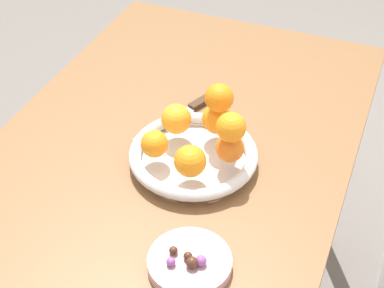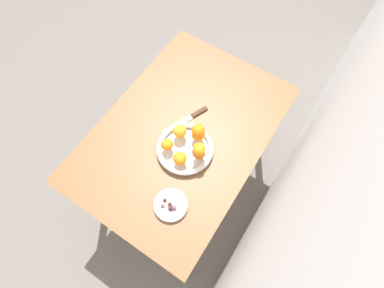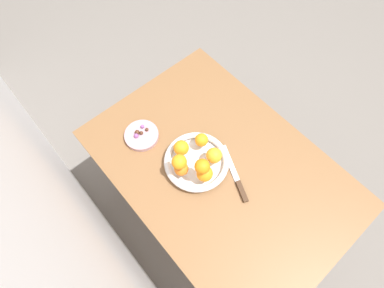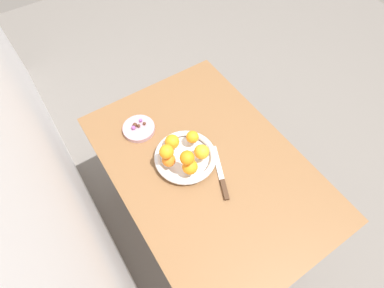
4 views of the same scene
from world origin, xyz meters
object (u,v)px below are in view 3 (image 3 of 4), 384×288
Objects in this scene: fruit_bowl at (196,162)px; orange_4 at (214,155)px; orange_0 at (201,140)px; orange_6 at (202,166)px; candy_ball_3 at (142,126)px; candy_ball_4 at (147,129)px; orange_5 at (179,162)px; candy_ball_1 at (141,133)px; orange_3 at (204,173)px; knife at (236,178)px; orange_1 at (181,148)px; candy_dish at (142,135)px; candy_ball_2 at (137,132)px; orange_2 at (181,169)px; dining_table at (218,174)px; candy_ball_0 at (136,136)px.

orange_4 reaches higher than fruit_bowl.
orange_0 is at bearing -5.32° from orange_4.
candy_ball_3 is (0.34, 0.04, -0.10)m from orange_6.
orange_4 reaches higher than candy_ball_3.
fruit_bowl is 4.53× the size of orange_6.
orange_4 is 4.26× the size of candy_ball_4.
orange_5 is (-0.04, 0.14, 0.06)m from orange_0.
candy_ball_1 and candy_ball_4 have the same top height.
knife is (-0.09, -0.10, -0.07)m from orange_3.
fruit_bowl is 0.09m from orange_0.
orange_1 reaches higher than candy_ball_3.
candy_ball_2 reaches higher than candy_dish.
orange_4 is 0.11m from orange_6.
candy_ball_2 is at bearing 12.55° from orange_6.
knife is (-0.20, -0.02, -0.06)m from orange_0.
orange_3 is (-0.11, 0.09, 0.00)m from orange_0.
knife is (-0.16, -0.16, -0.06)m from orange_2.
orange_2 reaches higher than candy_ball_1.
orange_1 is at bearing -44.06° from orange_5.
candy_ball_1 is 1.03× the size of candy_ball_4.
candy_ball_4 is (0.32, 0.03, -0.10)m from orange_6.
orange_0 is 0.94× the size of orange_6.
candy_dish is 0.27m from orange_5.
orange_6 is (-0.06, 0.03, 0.11)m from fruit_bowl.
dining_table is at bearing -153.92° from candy_dish.
orange_2 is 3.71× the size of candy_ball_1.
candy_ball_4 is at bearing 6.92° from orange_3.
candy_ball_2 is (0.31, 0.16, -0.04)m from orange_4.
fruit_bowl is 0.29m from candy_ball_3.
orange_3 reaches higher than orange_2.
knife is at bearing -160.60° from candy_ball_4.
candy_ball_2 is at bearing 36.94° from orange_0.
orange_3 is at bearing -168.29° from candy_ball_1.
candy_ball_2 is at bearing 26.49° from dining_table.
orange_4 is (0.03, -0.08, -0.00)m from orange_3.
candy_ball_3 reaches higher than dining_table.
candy_ball_2 is at bearing 13.29° from orange_3.
candy_dish is at bearing 23.10° from knife.
dining_table is 18.57× the size of orange_5.
candy_ball_0 reaches higher than fruit_bowl.
candy_ball_2 is (0.27, 0.10, 0.01)m from fruit_bowl.
orange_2 is 0.89× the size of orange_3.
orange_1 reaches higher than candy_dish.
candy_ball_1 is at bearing 26.37° from orange_4.
orange_3 is 0.34m from candy_ball_0.
dining_table is 4.46× the size of knife.
knife is (-0.15, -0.08, -0.02)m from fruit_bowl.
candy_ball_3 is at bearing -44.93° from candy_ball_1.
orange_1 is (0.03, 0.08, 0.00)m from orange_0.
candy_ball_2 is at bearing 44.88° from candy_ball_1.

